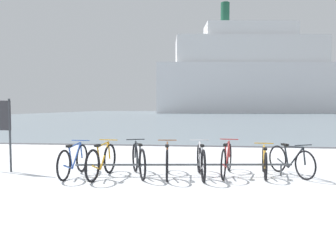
% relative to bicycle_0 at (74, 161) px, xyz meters
% --- Properties ---
extents(ground, '(80.00, 132.00, 0.08)m').
position_rel_bicycle_0_xyz_m(ground, '(1.56, 50.13, -0.41)').
color(ground, white).
extents(bike_rack, '(5.09, 0.68, 0.31)m').
position_rel_bicycle_0_xyz_m(bike_rack, '(2.61, 0.25, -0.10)').
color(bike_rack, '#4C5156').
rests_on(bike_rack, ground).
extents(bicycle_0, '(0.46, 1.75, 0.82)m').
position_rel_bicycle_0_xyz_m(bicycle_0, '(0.00, 0.00, 0.00)').
color(bicycle_0, black).
rests_on(bicycle_0, ground).
extents(bicycle_1, '(0.46, 1.73, 0.85)m').
position_rel_bicycle_0_xyz_m(bicycle_1, '(0.71, -0.08, 0.01)').
color(bicycle_1, black).
rests_on(bicycle_1, ground).
extents(bicycle_2, '(0.72, 1.65, 0.84)m').
position_rel_bicycle_0_xyz_m(bicycle_2, '(1.53, 0.20, 0.01)').
color(bicycle_2, black).
rests_on(bicycle_2, ground).
extents(bicycle_3, '(0.46, 1.75, 0.83)m').
position_rel_bicycle_0_xyz_m(bicycle_3, '(2.22, 0.18, 0.01)').
color(bicycle_3, black).
rests_on(bicycle_3, ground).
extents(bicycle_4, '(0.46, 1.74, 0.85)m').
position_rel_bicycle_0_xyz_m(bicycle_4, '(3.01, 0.21, 0.01)').
color(bicycle_4, black).
rests_on(bicycle_4, ground).
extents(bicycle_5, '(0.51, 1.78, 0.84)m').
position_rel_bicycle_0_xyz_m(bicycle_5, '(3.62, 0.50, 0.01)').
color(bicycle_5, black).
rests_on(bicycle_5, ground).
extents(bicycle_6, '(0.46, 1.64, 0.75)m').
position_rel_bicycle_0_xyz_m(bicycle_6, '(4.52, 0.54, -0.03)').
color(bicycle_6, black).
rests_on(bicycle_6, ground).
extents(bicycle_7, '(0.76, 1.51, 0.79)m').
position_rel_bicycle_0_xyz_m(bicycle_7, '(5.15, 0.63, -0.01)').
color(bicycle_7, black).
rests_on(bicycle_7, ground).
extents(info_sign, '(0.55, 0.10, 1.85)m').
position_rel_bicycle_0_xyz_m(info_sign, '(-2.03, 0.33, 0.88)').
color(info_sign, '#33383D').
rests_on(info_sign, ground).
extents(ferry_ship, '(51.89, 18.85, 28.56)m').
position_rel_bicycle_0_xyz_m(ferry_ship, '(15.32, 80.38, 9.21)').
color(ferry_ship, white).
rests_on(ferry_ship, ground).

